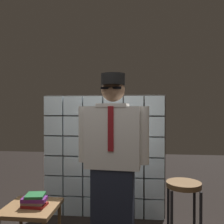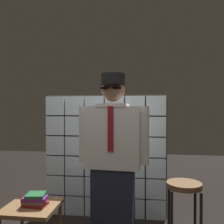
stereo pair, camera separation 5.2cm
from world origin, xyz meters
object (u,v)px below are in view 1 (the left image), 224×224
object	(u,v)px
book_stack	(34,201)
standing_person	(113,160)
side_table	(31,212)
bar_stool	(184,201)

from	to	relation	value
book_stack	standing_person	bearing A→B (deg)	8.11
standing_person	side_table	xyz separation A→B (m)	(-0.82, -0.10, -0.52)
bar_stool	book_stack	bearing A→B (deg)	-175.67
standing_person	bar_stool	xyz separation A→B (m)	(0.70, 0.00, -0.39)
standing_person	side_table	distance (m)	0.98
standing_person	book_stack	distance (m)	0.89
bar_stool	side_table	distance (m)	1.53
side_table	standing_person	bearing A→B (deg)	7.17
bar_stool	side_table	bearing A→B (deg)	-176.08
book_stack	bar_stool	bearing A→B (deg)	4.33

